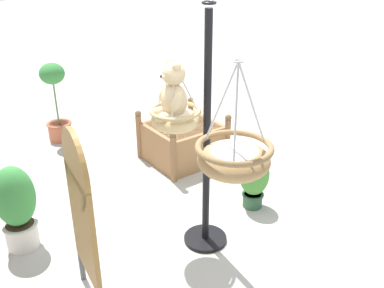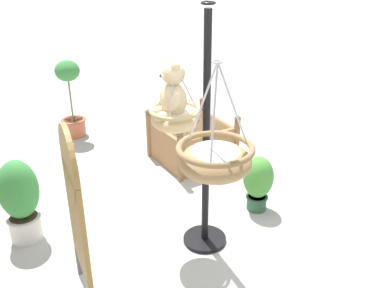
% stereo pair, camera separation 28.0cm
% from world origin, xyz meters
% --- Properties ---
extents(ground_plane, '(40.00, 40.00, 0.00)m').
position_xyz_m(ground_plane, '(0.00, 0.00, 0.00)').
color(ground_plane, '#ADAAA3').
extents(display_pole_central, '(0.44, 0.44, 2.38)m').
position_xyz_m(display_pole_central, '(-0.11, 0.01, 0.73)').
color(display_pole_central, black).
rests_on(display_pole_central, ground).
extents(hanging_basket_with_teddy, '(0.48, 0.48, 0.63)m').
position_xyz_m(hanging_basket_with_teddy, '(0.04, 0.26, 1.35)').
color(hanging_basket_with_teddy, tan).
extents(teddy_bear, '(0.37, 0.33, 0.54)m').
position_xyz_m(teddy_bear, '(0.04, 0.29, 1.59)').
color(teddy_bear, '#D1B789').
extents(hanging_basket_left_high, '(0.46, 0.46, 0.69)m').
position_xyz_m(hanging_basket_left_high, '(-1.44, 0.48, 1.69)').
color(hanging_basket_left_high, '#A37F51').
extents(wooden_planter_box, '(1.11, 1.14, 0.71)m').
position_xyz_m(wooden_planter_box, '(1.64, -0.48, 0.29)').
color(wooden_planter_box, '#9E7047').
rests_on(wooden_planter_box, ground).
extents(potted_plant_flowering_red, '(0.40, 0.40, 0.91)m').
position_xyz_m(potted_plant_flowering_red, '(0.55, 1.74, 0.48)').
color(potted_plant_flowering_red, beige).
rests_on(potted_plant_flowering_red, ground).
extents(potted_plant_tall_leafy, '(0.38, 0.38, 1.20)m').
position_xyz_m(potted_plant_tall_leafy, '(3.03, 0.99, 0.61)').
color(potted_plant_tall_leafy, '#BC6042').
rests_on(potted_plant_tall_leafy, ground).
extents(potted_plant_bushy_green, '(0.34, 0.34, 0.66)m').
position_xyz_m(potted_plant_bushy_green, '(0.24, -0.76, 0.36)').
color(potted_plant_bushy_green, '#2D5638').
rests_on(potted_plant_bushy_green, ground).
extents(display_sign_board, '(0.65, 0.09, 1.61)m').
position_xyz_m(display_sign_board, '(-0.45, 1.26, 0.95)').
color(display_sign_board, olive).
rests_on(display_sign_board, ground).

